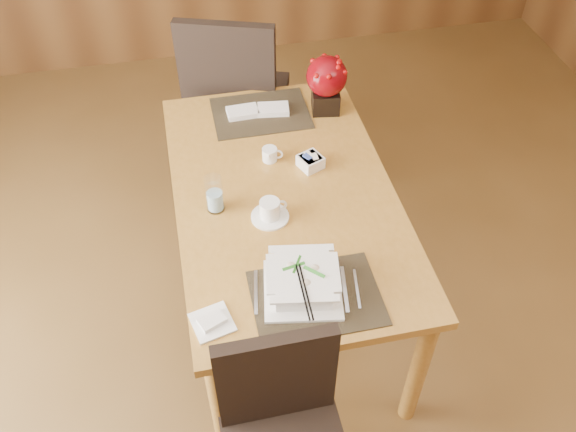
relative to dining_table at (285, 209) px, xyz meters
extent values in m
plane|color=brown|center=(0.00, -0.60, -0.65)|extent=(6.00, 6.00, 0.00)
cube|color=#B07B31|center=(0.00, 0.00, 0.08)|extent=(0.90, 1.50, 0.04)
cylinder|color=#B07B31|center=(-0.39, -0.69, -0.30)|extent=(0.07, 0.07, 0.71)
cylinder|color=#B07B31|center=(-0.39, 0.69, -0.30)|extent=(0.07, 0.07, 0.71)
cylinder|color=#B07B31|center=(0.39, -0.69, -0.30)|extent=(0.07, 0.07, 0.71)
cylinder|color=#B07B31|center=(0.39, 0.69, -0.30)|extent=(0.07, 0.07, 0.71)
cube|color=black|center=(0.00, -0.55, 0.10)|extent=(0.45, 0.33, 0.01)
cube|color=black|center=(0.00, 0.55, 0.10)|extent=(0.45, 0.33, 0.01)
cube|color=white|center=(-0.04, -0.51, 0.10)|extent=(0.31, 0.31, 0.01)
cube|color=white|center=(-0.04, -0.51, 0.15)|extent=(0.22, 0.22, 0.09)
cylinder|color=#C9BF6C|center=(-0.04, -0.51, 0.16)|extent=(0.18, 0.18, 0.08)
cylinder|color=white|center=(-0.09, -0.13, 0.10)|extent=(0.15, 0.15, 0.01)
cylinder|color=white|center=(-0.09, -0.13, 0.14)|extent=(0.09, 0.09, 0.08)
cylinder|color=black|center=(-0.09, -0.13, 0.18)|extent=(0.07, 0.07, 0.01)
cylinder|color=silver|center=(-0.29, -0.04, 0.18)|extent=(0.08, 0.08, 0.16)
cube|color=white|center=(0.14, 0.13, 0.12)|extent=(0.12, 0.12, 0.06)
cube|color=black|center=(0.31, 0.52, 0.15)|extent=(0.14, 0.14, 0.10)
sphere|color=maroon|center=(0.31, 0.52, 0.28)|extent=(0.19, 0.19, 0.19)
cube|color=white|center=(-0.37, -0.58, 0.10)|extent=(0.16, 0.16, 0.01)
cube|color=black|center=(-0.19, -0.78, 0.02)|extent=(0.40, 0.05, 0.46)
cube|color=black|center=(-0.04, 1.03, -0.15)|extent=(0.64, 0.64, 0.07)
cube|color=black|center=(-0.12, 0.82, 0.16)|extent=(0.47, 0.21, 0.55)
cylinder|color=black|center=(0.22, 1.16, -0.42)|extent=(0.04, 0.04, 0.47)
cylinder|color=black|center=(0.08, 0.77, -0.42)|extent=(0.04, 0.04, 0.47)
cylinder|color=black|center=(-0.17, 1.30, -0.42)|extent=(0.04, 0.04, 0.47)
cylinder|color=black|center=(-0.31, 0.90, -0.42)|extent=(0.04, 0.04, 0.47)
camera|label=1|loc=(-0.36, -1.78, 1.83)|focal=38.00mm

